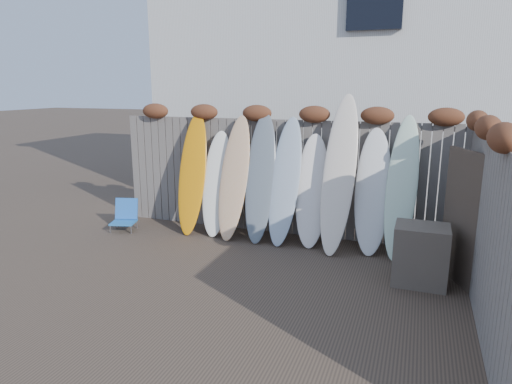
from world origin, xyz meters
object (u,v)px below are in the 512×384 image
(lattice_panel, at_px, (467,221))
(surfboard_0, at_px, (192,174))
(beach_chair, at_px, (125,216))
(wooden_crate, at_px, (420,255))

(lattice_panel, relative_size, surfboard_0, 0.81)
(beach_chair, xyz_separation_m, surfboard_0, (1.21, 0.36, 0.79))
(beach_chair, bearing_deg, lattice_panel, -5.81)
(lattice_panel, bearing_deg, surfboard_0, 144.76)
(wooden_crate, height_order, lattice_panel, lattice_panel)
(beach_chair, relative_size, lattice_panel, 0.31)
(beach_chair, relative_size, surfboard_0, 0.25)
(wooden_crate, distance_m, surfboard_0, 4.04)
(beach_chair, bearing_deg, wooden_crate, -7.50)
(beach_chair, bearing_deg, surfboard_0, 16.42)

